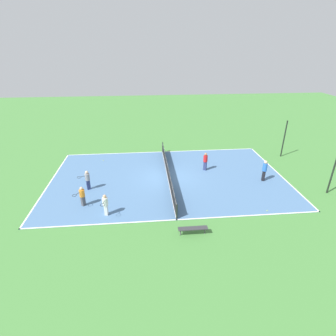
{
  "coord_description": "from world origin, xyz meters",
  "views": [
    {
      "loc": [
        19.36,
        -1.85,
        10.03
      ],
      "look_at": [
        0.0,
        0.0,
        0.9
      ],
      "focal_mm": 28.0,
      "sensor_mm": 36.0,
      "label": 1
    }
  ],
  "objects_px": {
    "tennis_ball_midcourt": "(205,165)",
    "fence_post_back_right": "(333,171)",
    "tennis_net": "(168,172)",
    "tennis_ball_right_alley": "(267,211)",
    "player_baseline_gray": "(87,179)",
    "tennis_ball_far_baseline": "(103,160)",
    "bench": "(193,229)",
    "player_center_orange": "(82,195)",
    "fence_post_back_left": "(284,139)",
    "player_coach_red": "(205,160)",
    "player_near_white": "(105,204)",
    "player_near_blue": "(265,169)"
  },
  "relations": [
    {
      "from": "tennis_ball_midcourt",
      "to": "fence_post_back_right",
      "type": "height_order",
      "value": "fence_post_back_right"
    },
    {
      "from": "player_near_white",
      "to": "tennis_ball_right_alley",
      "type": "bearing_deg",
      "value": 93.75
    },
    {
      "from": "player_baseline_gray",
      "to": "tennis_ball_far_baseline",
      "type": "distance_m",
      "value": 5.56
    },
    {
      "from": "player_coach_red",
      "to": "tennis_ball_midcourt",
      "type": "height_order",
      "value": "player_coach_red"
    },
    {
      "from": "tennis_ball_right_alley",
      "to": "fence_post_back_left",
      "type": "bearing_deg",
      "value": 148.66
    },
    {
      "from": "player_coach_red",
      "to": "fence_post_back_left",
      "type": "bearing_deg",
      "value": -127.35
    },
    {
      "from": "tennis_net",
      "to": "tennis_ball_right_alley",
      "type": "distance_m",
      "value": 8.23
    },
    {
      "from": "bench",
      "to": "fence_post_back_right",
      "type": "relative_size",
      "value": 0.48
    },
    {
      "from": "player_coach_red",
      "to": "tennis_ball_right_alley",
      "type": "relative_size",
      "value": 23.72
    },
    {
      "from": "player_coach_red",
      "to": "player_baseline_gray",
      "type": "xyz_separation_m",
      "value": [
        2.51,
        -9.63,
        -0.04
      ]
    },
    {
      "from": "player_baseline_gray",
      "to": "tennis_ball_midcourt",
      "type": "distance_m",
      "value": 10.47
    },
    {
      "from": "tennis_net",
      "to": "tennis_ball_far_baseline",
      "type": "bearing_deg",
      "value": -125.26
    },
    {
      "from": "tennis_net",
      "to": "player_coach_red",
      "type": "relative_size",
      "value": 7.21
    },
    {
      "from": "player_near_white",
      "to": "player_baseline_gray",
      "type": "distance_m",
      "value": 3.94
    },
    {
      "from": "tennis_net",
      "to": "tennis_ball_right_alley",
      "type": "bearing_deg",
      "value": 48.05
    },
    {
      "from": "tennis_ball_midcourt",
      "to": "tennis_ball_far_baseline",
      "type": "height_order",
      "value": "same"
    },
    {
      "from": "player_baseline_gray",
      "to": "fence_post_back_left",
      "type": "distance_m",
      "value": 18.57
    },
    {
      "from": "tennis_net",
      "to": "tennis_ball_far_baseline",
      "type": "distance_m",
      "value": 7.16
    },
    {
      "from": "tennis_net",
      "to": "fence_post_back_left",
      "type": "bearing_deg",
      "value": 107.12
    },
    {
      "from": "player_baseline_gray",
      "to": "player_near_blue",
      "type": "relative_size",
      "value": 0.88
    },
    {
      "from": "player_near_blue",
      "to": "fence_post_back_left",
      "type": "distance_m",
      "value": 6.3
    },
    {
      "from": "tennis_ball_right_alley",
      "to": "tennis_net",
      "type": "bearing_deg",
      "value": -131.95
    },
    {
      "from": "player_center_orange",
      "to": "tennis_net",
      "type": "bearing_deg",
      "value": 157.92
    },
    {
      "from": "fence_post_back_right",
      "to": "tennis_ball_right_alley",
      "type": "bearing_deg",
      "value": -70.97
    },
    {
      "from": "tennis_ball_far_baseline",
      "to": "player_baseline_gray",
      "type": "bearing_deg",
      "value": -4.24
    },
    {
      "from": "bench",
      "to": "fence_post_back_left",
      "type": "relative_size",
      "value": 0.48
    },
    {
      "from": "player_center_orange",
      "to": "tennis_ball_right_alley",
      "type": "bearing_deg",
      "value": 119.02
    },
    {
      "from": "player_near_blue",
      "to": "tennis_ball_far_baseline",
      "type": "distance_m",
      "value": 14.56
    },
    {
      "from": "tennis_net",
      "to": "player_baseline_gray",
      "type": "height_order",
      "value": "player_baseline_gray"
    },
    {
      "from": "tennis_ball_right_alley",
      "to": "player_near_white",
      "type": "bearing_deg",
      "value": -93.26
    },
    {
      "from": "tennis_ball_right_alley",
      "to": "fence_post_back_left",
      "type": "xyz_separation_m",
      "value": [
        -9.07,
        5.53,
        1.76
      ]
    },
    {
      "from": "player_near_white",
      "to": "fence_post_back_right",
      "type": "xyz_separation_m",
      "value": [
        -1.3,
        16.13,
        0.95
      ]
    },
    {
      "from": "tennis_ball_right_alley",
      "to": "bench",
      "type": "bearing_deg",
      "value": -71.14
    },
    {
      "from": "player_near_blue",
      "to": "player_near_white",
      "type": "bearing_deg",
      "value": 118.22
    },
    {
      "from": "fence_post_back_right",
      "to": "tennis_net",
      "type": "bearing_deg",
      "value": -107.12
    },
    {
      "from": "player_coach_red",
      "to": "fence_post_back_right",
      "type": "relative_size",
      "value": 0.44
    },
    {
      "from": "tennis_ball_far_baseline",
      "to": "player_near_white",
      "type": "bearing_deg",
      "value": 8.48
    },
    {
      "from": "fence_post_back_right",
      "to": "player_center_orange",
      "type": "bearing_deg",
      "value": -89.91
    },
    {
      "from": "tennis_net",
      "to": "player_center_orange",
      "type": "distance_m",
      "value": 7.18
    },
    {
      "from": "tennis_net",
      "to": "fence_post_back_right",
      "type": "relative_size",
      "value": 3.21
    },
    {
      "from": "tennis_ball_midcourt",
      "to": "tennis_ball_right_alley",
      "type": "bearing_deg",
      "value": 18.2
    },
    {
      "from": "tennis_net",
      "to": "tennis_ball_midcourt",
      "type": "bearing_deg",
      "value": 119.26
    },
    {
      "from": "tennis_net",
      "to": "player_near_white",
      "type": "relative_size",
      "value": 7.8
    },
    {
      "from": "tennis_net",
      "to": "player_coach_red",
      "type": "height_order",
      "value": "player_coach_red"
    },
    {
      "from": "player_baseline_gray",
      "to": "tennis_ball_far_baseline",
      "type": "xyz_separation_m",
      "value": [
        -5.48,
        0.41,
        -0.85
      ]
    },
    {
      "from": "player_near_white",
      "to": "tennis_ball_far_baseline",
      "type": "relative_size",
      "value": 21.94
    },
    {
      "from": "player_near_blue",
      "to": "tennis_ball_right_alley",
      "type": "relative_size",
      "value": 25.83
    },
    {
      "from": "tennis_ball_far_baseline",
      "to": "fence_post_back_right",
      "type": "xyz_separation_m",
      "value": [
        7.71,
        17.47,
        1.76
      ]
    },
    {
      "from": "tennis_ball_midcourt",
      "to": "fence_post_back_left",
      "type": "distance_m",
      "value": 8.34
    },
    {
      "from": "player_baseline_gray",
      "to": "fence_post_back_right",
      "type": "height_order",
      "value": "fence_post_back_right"
    }
  ]
}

